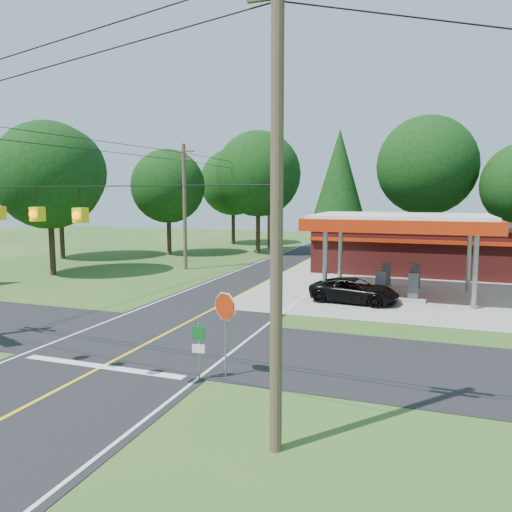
% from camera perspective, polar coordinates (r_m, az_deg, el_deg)
% --- Properties ---
extents(ground, '(120.00, 120.00, 0.00)m').
position_cam_1_polar(ground, '(21.70, -11.42, -9.33)').
color(ground, '#28521C').
rests_on(ground, ground).
extents(main_highway, '(8.00, 120.00, 0.02)m').
position_cam_1_polar(main_highway, '(21.70, -11.42, -9.30)').
color(main_highway, black).
rests_on(main_highway, ground).
extents(cross_road, '(70.00, 7.00, 0.02)m').
position_cam_1_polar(cross_road, '(21.69, -11.42, -9.29)').
color(cross_road, black).
rests_on(cross_road, ground).
extents(lane_center_yellow, '(0.15, 110.00, 0.00)m').
position_cam_1_polar(lane_center_yellow, '(21.69, -11.42, -9.26)').
color(lane_center_yellow, yellow).
rests_on(lane_center_yellow, main_highway).
extents(gas_canopy, '(10.60, 7.40, 4.88)m').
position_cam_1_polar(gas_canopy, '(30.88, 16.22, 3.46)').
color(gas_canopy, gray).
rests_on(gas_canopy, ground).
extents(convenience_store, '(16.40, 7.55, 3.80)m').
position_cam_1_polar(convenience_store, '(40.98, 18.37, 0.93)').
color(convenience_store, maroon).
rests_on(convenience_store, ground).
extents(utility_pole_near_right, '(1.80, 0.30, 11.50)m').
position_cam_1_polar(utility_pole_near_right, '(11.28, 2.39, 6.41)').
color(utility_pole_near_right, '#473828').
rests_on(utility_pole_near_right, ground).
extents(utility_pole_far_left, '(1.80, 0.30, 10.00)m').
position_cam_1_polar(utility_pole_far_left, '(40.44, -8.17, 5.81)').
color(utility_pole_far_left, '#473828').
rests_on(utility_pole_far_left, ground).
extents(utility_pole_north, '(0.30, 0.30, 9.50)m').
position_cam_1_polar(utility_pole_north, '(55.57, 1.47, 5.76)').
color(utility_pole_north, '#473828').
rests_on(utility_pole_north, ground).
extents(overhead_beacons, '(17.04, 2.04, 1.03)m').
position_cam_1_polar(overhead_beacons, '(16.70, -25.73, 6.83)').
color(overhead_beacons, black).
rests_on(overhead_beacons, ground).
extents(treeline_backdrop, '(70.27, 51.59, 13.30)m').
position_cam_1_polar(treeline_backdrop, '(42.99, 6.24, 8.96)').
color(treeline_backdrop, '#332316').
rests_on(treeline_backdrop, ground).
extents(suv_car, '(5.37, 5.37, 1.36)m').
position_cam_1_polar(suv_car, '(28.58, 11.16, -3.91)').
color(suv_car, black).
rests_on(suv_car, ground).
extents(octagonal_stop_sign, '(0.92, 0.43, 2.91)m').
position_cam_1_polar(octagonal_stop_sign, '(16.53, -3.55, -6.51)').
color(octagonal_stop_sign, gray).
rests_on(octagonal_stop_sign, ground).
extents(route_sign_post, '(0.43, 0.11, 2.09)m').
position_cam_1_polar(route_sign_post, '(16.57, -6.57, -9.96)').
color(route_sign_post, gray).
rests_on(route_sign_post, ground).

